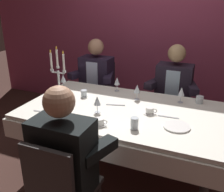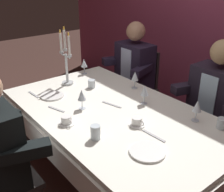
{
  "view_description": "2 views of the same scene",
  "coord_description": "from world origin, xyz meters",
  "px_view_note": "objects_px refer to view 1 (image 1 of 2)",
  "views": [
    {
      "loc": [
        0.78,
        -2.13,
        1.76
      ],
      "look_at": [
        -0.13,
        0.06,
        0.83
      ],
      "focal_mm": 40.97,
      "sensor_mm": 36.0,
      "label": 1
    },
    {
      "loc": [
        1.5,
        -1.22,
        1.76
      ],
      "look_at": [
        -0.06,
        0.03,
        0.84
      ],
      "focal_mm": 44.34,
      "sensor_mm": 36.0,
      "label": 2
    }
  ],
  "objects_px": {
    "dining_table": "(122,119)",
    "candelabra": "(59,78)",
    "wine_glass_0": "(63,79)",
    "water_tumbler_2": "(134,123)",
    "seated_diner_2": "(174,86)",
    "seated_diner_1": "(63,155)",
    "dinner_plate_0": "(60,109)",
    "dinner_plate_1": "(177,126)",
    "wine_glass_2": "(97,101)",
    "coffee_cup_0": "(100,122)",
    "wine_glass_1": "(137,89)",
    "seated_diner_0": "(97,76)",
    "water_tumbler_1": "(84,93)",
    "coffee_cup_1": "(150,111)",
    "wine_glass_4": "(117,81)",
    "water_tumbler_0": "(200,100)"
  },
  "relations": [
    {
      "from": "dining_table",
      "to": "candelabra",
      "type": "xyz_separation_m",
      "value": [
        -0.71,
        0.0,
        0.34
      ]
    },
    {
      "from": "wine_glass_0",
      "to": "water_tumbler_2",
      "type": "xyz_separation_m",
      "value": [
        1.08,
        -0.62,
        -0.06
      ]
    },
    {
      "from": "seated_diner_2",
      "to": "seated_diner_1",
      "type": "bearing_deg",
      "value": -104.2
    },
    {
      "from": "dinner_plate_0",
      "to": "dinner_plate_1",
      "type": "xyz_separation_m",
      "value": [
        1.1,
        0.07,
        0.0
      ]
    },
    {
      "from": "dinner_plate_0",
      "to": "seated_diner_1",
      "type": "height_order",
      "value": "seated_diner_1"
    },
    {
      "from": "wine_glass_2",
      "to": "coffee_cup_0",
      "type": "bearing_deg",
      "value": -59.5
    },
    {
      "from": "dining_table",
      "to": "candelabra",
      "type": "height_order",
      "value": "candelabra"
    },
    {
      "from": "wine_glass_0",
      "to": "dining_table",
      "type": "bearing_deg",
      "value": -18.47
    },
    {
      "from": "wine_glass_1",
      "to": "seated_diner_1",
      "type": "bearing_deg",
      "value": -98.16
    },
    {
      "from": "wine_glass_0",
      "to": "wine_glass_2",
      "type": "bearing_deg",
      "value": -34.68
    },
    {
      "from": "seated_diner_0",
      "to": "seated_diner_1",
      "type": "relative_size",
      "value": 1.0
    },
    {
      "from": "seated_diner_2",
      "to": "seated_diner_0",
      "type": "bearing_deg",
      "value": 180.0
    },
    {
      "from": "dining_table",
      "to": "wine_glass_1",
      "type": "height_order",
      "value": "wine_glass_1"
    },
    {
      "from": "dinner_plate_1",
      "to": "water_tumbler_2",
      "type": "xyz_separation_m",
      "value": [
        -0.32,
        -0.16,
        0.04
      ]
    },
    {
      "from": "water_tumbler_1",
      "to": "seated_diner_1",
      "type": "xyz_separation_m",
      "value": [
        0.39,
        -1.02,
        -0.04
      ]
    },
    {
      "from": "water_tumbler_1",
      "to": "seated_diner_1",
      "type": "bearing_deg",
      "value": -69.21
    },
    {
      "from": "coffee_cup_1",
      "to": "seated_diner_2",
      "type": "height_order",
      "value": "seated_diner_2"
    },
    {
      "from": "seated_diner_1",
      "to": "dinner_plate_1",
      "type": "bearing_deg",
      "value": 47.07
    },
    {
      "from": "coffee_cup_0",
      "to": "seated_diner_2",
      "type": "relative_size",
      "value": 0.11
    },
    {
      "from": "dining_table",
      "to": "coffee_cup_1",
      "type": "xyz_separation_m",
      "value": [
        0.27,
        -0.01,
        0.15
      ]
    },
    {
      "from": "water_tumbler_2",
      "to": "seated_diner_2",
      "type": "bearing_deg",
      "value": 84.9
    },
    {
      "from": "dinner_plate_1",
      "to": "wine_glass_4",
      "type": "relative_size",
      "value": 1.38
    },
    {
      "from": "dining_table",
      "to": "wine_glass_1",
      "type": "xyz_separation_m",
      "value": [
        0.06,
        0.27,
        0.23
      ]
    },
    {
      "from": "water_tumbler_1",
      "to": "coffee_cup_1",
      "type": "xyz_separation_m",
      "value": [
        0.77,
        -0.14,
        -0.01
      ]
    },
    {
      "from": "water_tumbler_0",
      "to": "coffee_cup_0",
      "type": "relative_size",
      "value": 0.57
    },
    {
      "from": "water_tumbler_0",
      "to": "coffee_cup_0",
      "type": "xyz_separation_m",
      "value": [
        -0.73,
        -0.82,
        -0.01
      ]
    },
    {
      "from": "wine_glass_2",
      "to": "wine_glass_0",
      "type": "bearing_deg",
      "value": 145.32
    },
    {
      "from": "candelabra",
      "to": "water_tumbler_0",
      "type": "xyz_separation_m",
      "value": [
        1.39,
        0.43,
        -0.19
      ]
    },
    {
      "from": "dining_table",
      "to": "coffee_cup_1",
      "type": "height_order",
      "value": "coffee_cup_1"
    },
    {
      "from": "wine_glass_2",
      "to": "seated_diner_0",
      "type": "distance_m",
      "value": 1.19
    },
    {
      "from": "wine_glass_4",
      "to": "water_tumbler_0",
      "type": "height_order",
      "value": "wine_glass_4"
    },
    {
      "from": "water_tumbler_0",
      "to": "water_tumbler_2",
      "type": "distance_m",
      "value": 0.89
    },
    {
      "from": "wine_glass_4",
      "to": "seated_diner_1",
      "type": "distance_m",
      "value": 1.33
    },
    {
      "from": "dining_table",
      "to": "wine_glass_0",
      "type": "relative_size",
      "value": 11.83
    },
    {
      "from": "wine_glass_0",
      "to": "coffee_cup_0",
      "type": "relative_size",
      "value": 1.24
    },
    {
      "from": "coffee_cup_1",
      "to": "coffee_cup_0",
      "type": "bearing_deg",
      "value": -130.81
    },
    {
      "from": "dinner_plate_1",
      "to": "seated_diner_0",
      "type": "relative_size",
      "value": 0.18
    },
    {
      "from": "wine_glass_1",
      "to": "seated_diner_0",
      "type": "distance_m",
      "value": 0.99
    },
    {
      "from": "coffee_cup_0",
      "to": "coffee_cup_1",
      "type": "relative_size",
      "value": 1.0
    },
    {
      "from": "water_tumbler_0",
      "to": "seated_diner_1",
      "type": "distance_m",
      "value": 1.53
    },
    {
      "from": "wine_glass_0",
      "to": "coffee_cup_0",
      "type": "distance_m",
      "value": 1.04
    },
    {
      "from": "wine_glass_0",
      "to": "water_tumbler_0",
      "type": "distance_m",
      "value": 1.53
    },
    {
      "from": "dining_table",
      "to": "seated_diner_2",
      "type": "distance_m",
      "value": 0.96
    },
    {
      "from": "water_tumbler_1",
      "to": "coffee_cup_0",
      "type": "bearing_deg",
      "value": -50.18
    },
    {
      "from": "water_tumbler_1",
      "to": "coffee_cup_1",
      "type": "height_order",
      "value": "water_tumbler_1"
    },
    {
      "from": "candelabra",
      "to": "wine_glass_4",
      "type": "relative_size",
      "value": 3.37
    },
    {
      "from": "wine_glass_2",
      "to": "seated_diner_0",
      "type": "height_order",
      "value": "seated_diner_0"
    },
    {
      "from": "dining_table",
      "to": "water_tumbler_0",
      "type": "distance_m",
      "value": 0.82
    },
    {
      "from": "wine_glass_1",
      "to": "seated_diner_0",
      "type": "relative_size",
      "value": 0.13
    },
    {
      "from": "wine_glass_4",
      "to": "wine_glass_0",
      "type": "bearing_deg",
      "value": -165.86
    }
  ]
}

